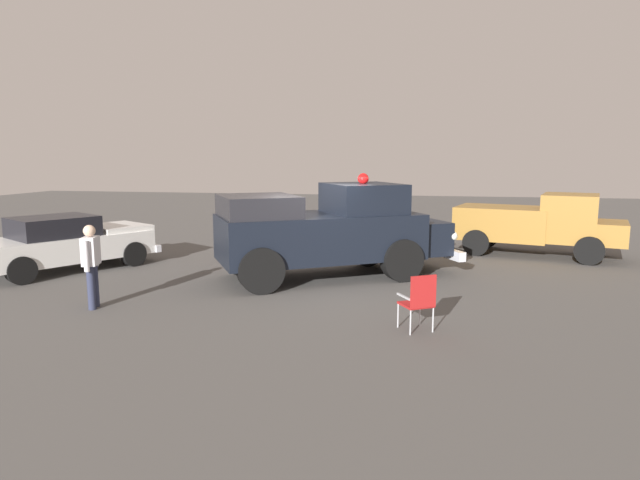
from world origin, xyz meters
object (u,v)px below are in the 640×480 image
(classic_hot_rod, at_px, (68,242))
(lawn_chair_near_truck, at_px, (245,241))
(spectator_standing, at_px, (91,261))
(lawn_chair_by_car, at_px, (419,299))
(parked_pickup, at_px, (537,223))
(spectator_seated, at_px, (248,238))
(vintage_fire_truck, at_px, (329,230))

(classic_hot_rod, relative_size, lawn_chair_near_truck, 4.61)
(lawn_chair_near_truck, height_order, spectator_standing, spectator_standing)
(lawn_chair_by_car, height_order, spectator_standing, spectator_standing)
(classic_hot_rod, relative_size, parked_pickup, 0.92)
(parked_pickup, xyz_separation_m, spectator_standing, (-9.82, -7.86, -0.02))
(lawn_chair_by_car, bearing_deg, parked_pickup, 67.16)
(classic_hot_rod, relative_size, spectator_standing, 2.81)
(spectator_seated, bearing_deg, spectator_standing, -105.96)
(vintage_fire_truck, relative_size, spectator_standing, 3.71)
(spectator_seated, bearing_deg, parked_pickup, 17.69)
(classic_hot_rod, bearing_deg, spectator_standing, -48.13)
(lawn_chair_near_truck, distance_m, spectator_seated, 0.17)
(spectator_seated, bearing_deg, lawn_chair_by_car, -48.05)
(parked_pickup, height_order, spectator_standing, parked_pickup)
(lawn_chair_near_truck, bearing_deg, spectator_standing, -104.59)
(parked_pickup, relative_size, lawn_chair_near_truck, 5.01)
(vintage_fire_truck, height_order, classic_hot_rod, vintage_fire_truck)
(spectator_seated, relative_size, spectator_standing, 0.77)
(lawn_chair_near_truck, bearing_deg, parked_pickup, 17.07)
(vintage_fire_truck, relative_size, lawn_chair_near_truck, 6.09)
(lawn_chair_near_truck, bearing_deg, lawn_chair_by_car, -47.71)
(parked_pickup, bearing_deg, vintage_fire_truck, -143.38)
(vintage_fire_truck, relative_size, classic_hot_rod, 1.32)
(vintage_fire_truck, distance_m, lawn_chair_by_car, 4.54)
(lawn_chair_by_car, distance_m, spectator_seated, 7.35)
(classic_hot_rod, xyz_separation_m, spectator_seated, (4.34, 2.02, -0.05))
(spectator_seated, xyz_separation_m, spectator_standing, (-1.49, -5.20, 0.27))
(parked_pickup, distance_m, lawn_chair_by_car, 8.82)
(classic_hot_rod, height_order, lawn_chair_near_truck, classic_hot_rod)
(vintage_fire_truck, height_order, spectator_standing, vintage_fire_truck)
(lawn_chair_by_car, bearing_deg, vintage_fire_truck, 120.32)
(vintage_fire_truck, bearing_deg, parked_pickup, 36.62)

